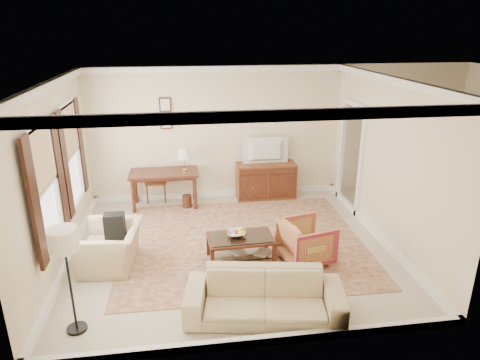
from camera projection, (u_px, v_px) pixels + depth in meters
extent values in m
cube|color=beige|center=(231.00, 248.00, 7.52)|extent=(5.50, 5.00, 0.01)
cube|color=white|center=(230.00, 80.00, 6.53)|extent=(5.50, 5.00, 0.01)
cube|color=#F2E5C5|center=(217.00, 134.00, 9.35)|extent=(5.50, 0.01, 2.90)
cube|color=#F2E5C5|center=(258.00, 241.00, 4.70)|extent=(5.50, 0.01, 2.90)
cube|color=#F2E5C5|center=(56.00, 178.00, 6.66)|extent=(0.01, 5.00, 2.90)
cube|color=#F2E5C5|center=(388.00, 162.00, 7.39)|extent=(0.01, 5.00, 2.90)
cube|color=beige|center=(421.00, 208.00, 9.15)|extent=(3.00, 2.70, 0.01)
cube|color=#5B2B1E|center=(243.00, 242.00, 7.72)|extent=(4.32, 3.72, 0.01)
cube|color=#532617|center=(164.00, 173.00, 9.00)|extent=(1.43, 0.72, 0.05)
cylinder|color=#532617|center=(133.00, 197.00, 8.79)|extent=(0.07, 0.07, 0.73)
cylinder|color=#532617|center=(195.00, 193.00, 8.96)|extent=(0.07, 0.07, 0.73)
cylinder|color=#532617|center=(136.00, 187.00, 9.31)|extent=(0.07, 0.07, 0.73)
cylinder|color=#532617|center=(194.00, 184.00, 9.48)|extent=(0.07, 0.07, 0.73)
cube|color=brown|center=(266.00, 181.00, 9.59)|extent=(1.31, 0.50, 0.81)
imported|color=black|center=(267.00, 143.00, 9.27)|extent=(0.96, 0.55, 0.13)
cube|color=#532617|center=(241.00, 238.00, 6.97)|extent=(1.09, 0.67, 0.04)
cube|color=silver|center=(241.00, 237.00, 6.96)|extent=(1.02, 0.60, 0.01)
cube|color=silver|center=(241.00, 253.00, 7.06)|extent=(1.00, 0.58, 0.02)
cube|color=#532617|center=(213.00, 261.00, 6.69)|extent=(0.06, 0.06, 0.41)
cube|color=#532617|center=(274.00, 255.00, 6.87)|extent=(0.06, 0.06, 0.41)
cube|color=#532617|center=(208.00, 244.00, 7.21)|extent=(0.06, 0.06, 0.41)
cube|color=#532617|center=(266.00, 239.00, 7.38)|extent=(0.06, 0.06, 0.41)
imported|color=silver|center=(236.00, 233.00, 6.95)|extent=(0.42, 0.42, 0.10)
imported|color=brown|center=(231.00, 253.00, 6.99)|extent=(0.25, 0.19, 0.38)
imported|color=brown|center=(257.00, 251.00, 7.07)|extent=(0.23, 0.20, 0.38)
imported|color=maroon|center=(306.00, 240.00, 6.97)|extent=(0.87, 0.90, 0.78)
imported|color=#C8B387|center=(110.00, 240.00, 6.81)|extent=(0.78, 1.10, 0.91)
cube|color=black|center=(114.00, 223.00, 6.85)|extent=(0.32, 0.38, 0.40)
imported|color=#C8B387|center=(265.00, 290.00, 5.62)|extent=(2.16, 0.95, 0.81)
cylinder|color=black|center=(77.00, 328.00, 5.48)|extent=(0.26, 0.26, 0.04)
cylinder|color=black|center=(71.00, 289.00, 5.28)|extent=(0.03, 0.03, 1.21)
cylinder|color=silver|center=(63.00, 240.00, 5.05)|extent=(0.35, 0.35, 0.28)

